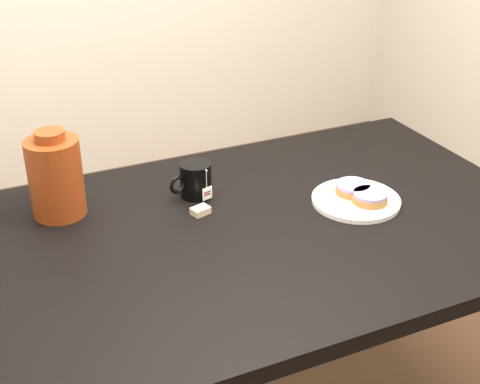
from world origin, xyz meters
The scene contains 7 objects.
table centered at (0.00, 0.00, 0.67)m, with size 1.40×0.90×0.75m.
plate centered at (0.26, 0.00, 0.76)m, with size 0.23×0.23×0.02m.
bagel_back centered at (0.27, 0.03, 0.78)m, with size 0.13×0.13×0.03m.
bagel_front centered at (0.28, -0.03, 0.78)m, with size 0.12×0.12×0.03m.
mug centered at (-0.10, 0.21, 0.80)m, with size 0.13×0.10×0.09m.
teabag_pouch centered at (-0.13, 0.11, 0.76)m, with size 0.04×0.03×0.02m, color #C6B793.
bagel_package centered at (-0.45, 0.26, 0.85)m, with size 0.16×0.16×0.22m.
Camera 1 is at (-0.64, -1.25, 1.58)m, focal length 50.00 mm.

